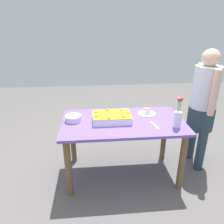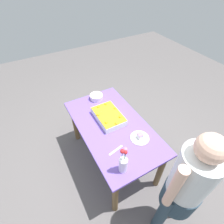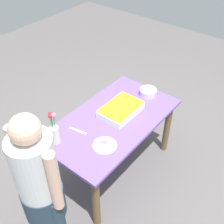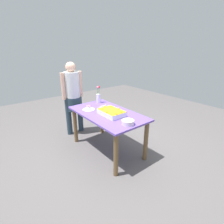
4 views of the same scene
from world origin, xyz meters
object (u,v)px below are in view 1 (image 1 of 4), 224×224
object	(u,v)px
fruit_bowl	(73,118)
cake_knife	(155,125)
serving_plate_with_slice	(147,113)
person_standing	(203,103)
flower_vase	(178,116)
sheet_cake	(112,117)

from	to	relation	value
fruit_bowl	cake_knife	bearing A→B (deg)	-12.41
serving_plate_with_slice	fruit_bowl	size ratio (longest dim) A/B	1.17
person_standing	serving_plate_with_slice	bearing A→B (deg)	-3.18
flower_vase	person_standing	size ratio (longest dim) A/B	0.22
cake_knife	fruit_bowl	bearing A→B (deg)	-113.90
fruit_bowl	sheet_cake	bearing A→B (deg)	-5.21
cake_knife	sheet_cake	bearing A→B (deg)	-120.43
serving_plate_with_slice	flower_vase	xyz separation A→B (m)	(0.23, -0.37, 0.10)
cake_knife	fruit_bowl	distance (m)	0.91
cake_knife	flower_vase	distance (m)	0.26
sheet_cake	serving_plate_with_slice	size ratio (longest dim) A/B	2.00
cake_knife	flower_vase	world-z (taller)	flower_vase
cake_knife	fruit_bowl	world-z (taller)	fruit_bowl
sheet_cake	fruit_bowl	xyz separation A→B (m)	(-0.43, 0.04, -0.01)
serving_plate_with_slice	flower_vase	distance (m)	0.45
sheet_cake	flower_vase	xyz separation A→B (m)	(0.68, -0.21, 0.08)
serving_plate_with_slice	cake_knife	size ratio (longest dim) A/B	1.18
cake_knife	serving_plate_with_slice	bearing A→B (deg)	170.46
sheet_cake	cake_knife	bearing A→B (deg)	-18.94
fruit_bowl	flower_vase	bearing A→B (deg)	-12.54
flower_vase	person_standing	world-z (taller)	person_standing
sheet_cake	serving_plate_with_slice	bearing A→B (deg)	19.99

